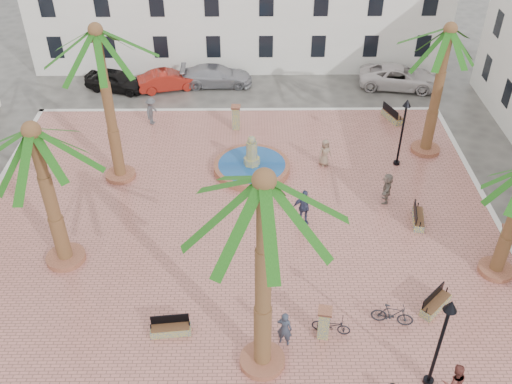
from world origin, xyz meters
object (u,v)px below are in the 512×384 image
(pedestrian_north, at_px, (152,111))
(car_silver, at_px, (216,76))
(bench_ne, at_px, (392,116))
(pedestrian_east, at_px, (387,188))
(fountain, at_px, (252,166))
(car_white, at_px, (399,77))
(palm_s, at_px, (264,206))
(lamppost_e, at_px, (404,121))
(bollard_e, at_px, (505,239))
(palm_nw, at_px, (99,49))
(bicycle_b, at_px, (392,315))
(cyclist_b, at_px, (454,382))
(bollard_se, at_px, (324,323))
(palm_sw, at_px, (37,150))
(pedestrian_fountain_b, at_px, (304,207))
(bench_s, at_px, (171,329))
(palm_ne, at_px, (447,45))
(cyclist_a, at_px, (284,328))
(car_red, at_px, (168,80))
(pedestrian_fountain_a, at_px, (325,153))
(bench_e, at_px, (418,218))
(lamppost_s, at_px, (444,330))
(bollard_n, at_px, (236,117))
(car_black, at_px, (116,80))
(bench_se, at_px, (435,304))

(pedestrian_north, relative_size, car_silver, 0.35)
(bench_ne, xyz_separation_m, pedestrian_east, (-2.07, -8.49, 0.58))
(fountain, bearing_deg, car_white, 45.26)
(fountain, xyz_separation_m, car_silver, (-2.45, 10.91, 0.28))
(palm_s, distance_m, lamppost_e, 16.25)
(bollard_e, bearing_deg, pedestrian_east, 140.32)
(palm_nw, relative_size, bicycle_b, 5.11)
(cyclist_b, xyz_separation_m, car_silver, (-9.48, 25.29, -0.30))
(palm_nw, distance_m, bollard_se, 16.31)
(palm_sw, relative_size, bollard_e, 4.96)
(bicycle_b, height_order, car_silver, car_silver)
(pedestrian_fountain_b, bearing_deg, bench_s, -141.60)
(palm_ne, relative_size, car_white, 1.40)
(cyclist_a, height_order, car_red, cyclist_a)
(cyclist_a, distance_m, pedestrian_fountain_a, 12.75)
(bench_e, distance_m, bicycle_b, 6.86)
(bicycle_b, distance_m, pedestrian_fountain_a, 11.59)
(pedestrian_east, bearing_deg, lamppost_s, 10.56)
(bicycle_b, bearing_deg, cyclist_b, -143.41)
(lamppost_s, distance_m, pedestrian_fountain_b, 10.16)
(pedestrian_fountain_a, relative_size, car_white, 0.29)
(fountain, distance_m, pedestrian_north, 8.16)
(palm_ne, height_order, bench_s, palm_ne)
(palm_nw, distance_m, car_silver, 14.18)
(bollard_se, bearing_deg, bollard_n, 102.98)
(palm_nw, relative_size, car_black, 2.01)
(pedestrian_north, bearing_deg, palm_ne, -85.28)
(bench_e, relative_size, bollard_se, 1.12)
(car_silver, bearing_deg, bollard_se, -167.68)
(bench_e, bearing_deg, palm_ne, -7.13)
(bollard_e, xyz_separation_m, car_black, (-21.03, 17.00, -0.17))
(bollard_e, xyz_separation_m, bicycle_b, (-5.98, -4.19, -0.24))
(bench_e, relative_size, bench_ne, 0.91)
(lamppost_e, bearing_deg, car_white, 77.82)
(palm_ne, distance_m, bollard_e, 10.51)
(car_red, bearing_deg, pedestrian_north, 159.84)
(bollard_se, distance_m, pedestrian_fountain_a, 12.17)
(bench_e, height_order, bollard_e, bollard_e)
(cyclist_b, distance_m, car_black, 29.60)
(palm_sw, height_order, lamppost_e, palm_sw)
(car_white, bearing_deg, car_black, 99.72)
(palm_nw, bearing_deg, palm_ne, 8.03)
(palm_nw, xyz_separation_m, bicycle_b, (12.84, -10.42, -6.92))
(fountain, height_order, bench_e, fountain)
(palm_ne, xyz_separation_m, lamppost_s, (-3.76, -15.66, -3.55))
(fountain, distance_m, bollard_n, 4.70)
(fountain, relative_size, car_black, 0.99)
(cyclist_b, bearing_deg, palm_sw, -27.89)
(bench_se, bearing_deg, pedestrian_fountain_a, 63.57)
(palm_sw, distance_m, bench_e, 17.86)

